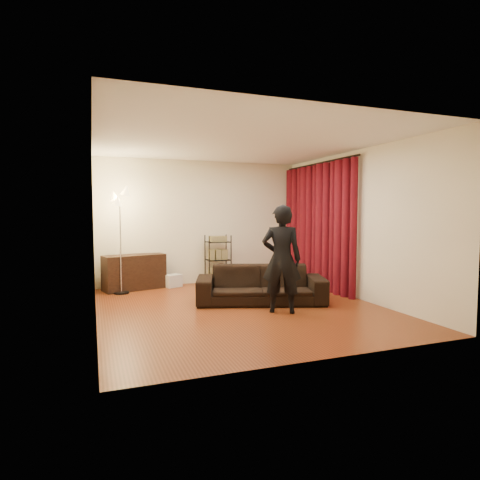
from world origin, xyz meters
name	(u,v)px	position (x,y,z in m)	size (l,w,h in m)	color
floor	(241,308)	(0.00, 0.00, 0.00)	(5.00, 5.00, 0.00)	brown
ceiling	(241,142)	(0.00, 0.00, 2.70)	(5.00, 5.00, 0.00)	white
wall_back	(201,222)	(0.00, 2.50, 1.35)	(5.00, 5.00, 0.00)	#EEE5C7
wall_front	(324,234)	(0.00, -2.50, 1.35)	(5.00, 5.00, 0.00)	#EEE5C7
wall_left	(94,228)	(-2.25, 0.00, 1.35)	(5.00, 5.00, 0.00)	#EEE5C7
wall_right	(356,225)	(2.25, 0.00, 1.35)	(5.00, 5.00, 0.00)	#EEE5C7
curtain_rod	(319,163)	(2.15, 1.12, 2.58)	(0.04, 0.04, 2.65)	black
curtain	(318,227)	(2.13, 1.12, 1.28)	(0.22, 2.65, 2.55)	#610A14
sofa	(261,284)	(0.46, 0.22, 0.32)	(2.20, 0.86, 0.64)	black
person	(282,259)	(0.49, -0.51, 0.84)	(0.62, 0.41, 1.69)	black
media_cabinet	(134,272)	(-1.49, 2.23, 0.36)	(1.22, 0.46, 0.71)	black
storage_boxes	(173,281)	(-0.70, 2.21, 0.14)	(0.33, 0.26, 0.27)	silver
wire_shelf	(218,260)	(0.29, 2.19, 0.54)	(0.49, 0.34, 1.08)	black
floor_lamp	(120,242)	(-1.77, 1.88, 1.00)	(0.36, 0.36, 1.99)	silver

